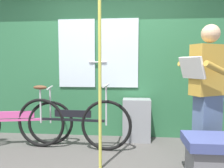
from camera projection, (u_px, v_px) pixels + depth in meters
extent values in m
cube|color=#2D6B42|center=(111.00, 65.00, 3.65)|extent=(4.50, 0.08, 2.36)
cube|color=silver|center=(77.00, 54.00, 3.63)|extent=(0.60, 0.02, 1.10)
cube|color=silver|center=(120.00, 53.00, 3.57)|extent=(0.60, 0.02, 1.10)
cylinder|color=#B2B2B7|center=(98.00, 62.00, 3.60)|extent=(0.28, 0.02, 0.02)
torus|color=black|center=(51.00, 123.00, 3.28)|extent=(0.65, 0.18, 0.66)
cube|color=#D14C93|center=(14.00, 120.00, 3.22)|extent=(0.96, 0.23, 0.03)
cube|color=#D14C93|center=(14.00, 115.00, 3.21)|extent=(0.56, 0.14, 0.10)
cylinder|color=#B7B7BC|center=(50.00, 105.00, 3.26)|extent=(0.02, 0.02, 0.53)
cylinder|color=#B7B7BC|center=(50.00, 88.00, 3.23)|extent=(0.11, 0.44, 0.02)
torus|color=black|center=(106.00, 125.00, 3.05)|extent=(0.71, 0.08, 0.71)
torus|color=black|center=(41.00, 123.00, 3.19)|extent=(0.71, 0.08, 0.71)
cube|color=black|center=(73.00, 120.00, 3.12)|extent=(0.90, 0.08, 0.03)
cube|color=black|center=(73.00, 114.00, 3.11)|extent=(0.52, 0.06, 0.10)
cylinder|color=#B7B7BC|center=(41.00, 105.00, 3.17)|extent=(0.02, 0.02, 0.51)
ellipsoid|color=brown|center=(40.00, 87.00, 3.14)|extent=(0.20, 0.10, 0.06)
cylinder|color=#B7B7BC|center=(106.00, 106.00, 3.03)|extent=(0.02, 0.02, 0.55)
cylinder|color=#B7B7BC|center=(106.00, 85.00, 3.01)|extent=(0.05, 0.44, 0.02)
cube|color=slate|center=(207.00, 127.00, 2.76)|extent=(0.37, 0.32, 0.82)
cube|color=#B78C33|center=(209.00, 70.00, 2.70)|extent=(0.50, 0.40, 0.61)
sphere|color=tan|center=(211.00, 34.00, 2.66)|extent=(0.22, 0.22, 0.22)
cube|color=silver|center=(192.00, 68.00, 2.58)|extent=(0.26, 0.35, 0.26)
cylinder|color=#B78C33|center=(215.00, 68.00, 2.45)|extent=(0.30, 0.21, 0.17)
cylinder|color=#B78C33|center=(188.00, 67.00, 2.83)|extent=(0.30, 0.21, 0.17)
cube|color=gray|center=(136.00, 120.00, 3.47)|extent=(0.43, 0.28, 0.66)
cylinder|color=#C6C14C|center=(100.00, 65.00, 2.44)|extent=(0.04, 0.04, 2.36)
cube|color=#3D477F|center=(220.00, 142.00, 2.27)|extent=(0.70, 0.44, 0.10)
cube|color=slate|center=(219.00, 163.00, 2.29)|extent=(0.60, 0.36, 0.35)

